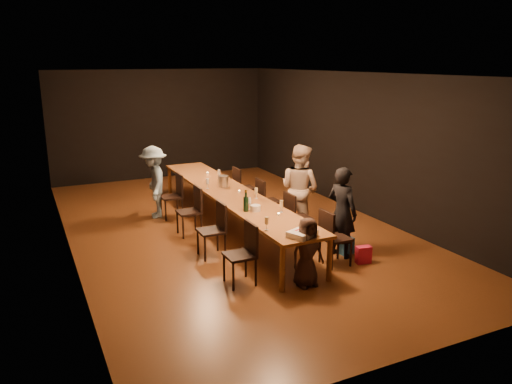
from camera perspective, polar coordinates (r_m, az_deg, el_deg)
name	(u,v)px	position (r m, az deg, el deg)	size (l,w,h in m)	color
ground	(231,228)	(9.96, -2.92, -4.15)	(10.00, 10.00, 0.00)	#452711
room_shell	(229,124)	(9.49, -3.09, 7.78)	(6.04, 10.04, 3.02)	black
table	(230,194)	(9.76, -2.97, -0.26)	(0.90, 6.00, 0.75)	#98622C
chair_right_0	(336,237)	(8.20, 9.11, -5.15)	(0.42, 0.42, 0.93)	black
chair_right_1	(298,217)	(9.16, 4.87, -2.86)	(0.42, 0.42, 0.93)	black
chair_right_2	(269,201)	(10.16, 1.47, -1.01)	(0.42, 0.42, 0.93)	black
chair_right_3	(245,188)	(11.21, -1.30, 0.51)	(0.42, 0.42, 0.93)	black
chair_left_0	(240,255)	(7.42, -1.88, -7.15)	(0.42, 0.42, 0.93)	black
chair_left_1	(211,230)	(8.46, -5.15, -4.37)	(0.42, 0.42, 0.93)	black
chair_left_2	(189,211)	(9.54, -7.67, -2.20)	(0.42, 0.42, 0.93)	black
chair_left_3	(171,196)	(10.65, -9.67, -0.47)	(0.42, 0.42, 0.93)	black
woman_birthday	(342,212)	(8.48, 9.81, -2.28)	(0.57, 0.37, 1.55)	black
woman_tan	(300,189)	(9.59, 5.02, 0.40)	(0.83, 0.65, 1.71)	beige
man_blue	(154,182)	(10.69, -11.58, 1.13)	(0.98, 0.56, 1.52)	#81A7C8
child	(307,252)	(7.38, 5.87, -6.86)	(0.51, 0.33, 1.05)	#38261F
gift_bag_red	(363,255)	(8.45, 12.18, -7.03)	(0.24, 0.13, 0.29)	#E12151
gift_bag_blue	(346,246)	(8.78, 10.29, -6.06)	(0.23, 0.16, 0.29)	#296BB3
birthday_cake	(302,234)	(7.32, 5.30, -4.77)	(0.48, 0.43, 0.09)	white
plate_stack	(255,208)	(8.50, -0.08, -1.84)	(0.18, 0.18, 0.10)	white
champagne_bottle	(246,200)	(8.44, -1.16, -0.98)	(0.09, 0.09, 0.38)	black
ice_bucket	(223,181)	(10.11, -3.76, 1.24)	(0.21, 0.21, 0.23)	#B2B3B7
wineglass_0	(267,224)	(7.55, 1.22, -3.62)	(0.06, 0.06, 0.21)	beige
wineglass_1	(281,206)	(8.42, 2.92, -1.65)	(0.06, 0.06, 0.21)	beige
wineglass_2	(249,204)	(8.58, -0.77, -1.33)	(0.06, 0.06, 0.21)	silver
wineglass_3	(256,193)	(9.24, 0.02, -0.13)	(0.06, 0.06, 0.21)	beige
wineglass_4	(207,184)	(10.00, -5.58, 0.96)	(0.06, 0.06, 0.21)	silver
wineglass_5	(219,174)	(10.78, -4.25, 2.02)	(0.06, 0.06, 0.21)	silver
tealight_near	(279,214)	(8.29, 2.61, -2.56)	(0.05, 0.05, 0.03)	#B2B7B2
tealight_mid	(239,191)	(9.71, -1.93, 0.06)	(0.05, 0.05, 0.03)	#B2B7B2
tealight_far	(208,173)	(11.32, -5.56, 2.16)	(0.05, 0.05, 0.03)	#B2B7B2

